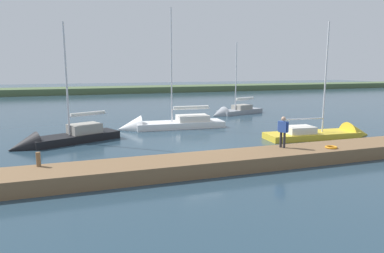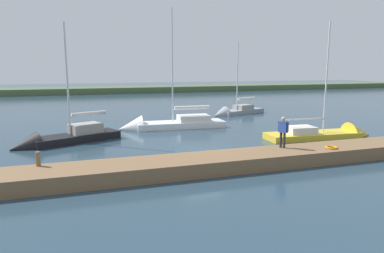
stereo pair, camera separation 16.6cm
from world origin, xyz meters
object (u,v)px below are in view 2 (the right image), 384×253
at_px(mooring_post_near, 38,159).
at_px(sailboat_far_left, 234,113).
at_px(sailboat_behind_pier, 61,141).
at_px(person_on_dock, 283,130).
at_px(sailboat_near_dock, 165,126).
at_px(sailboat_far_right, 329,136).
at_px(life_ring_buoy, 331,147).

xyz_separation_m(mooring_post_near, sailboat_far_left, (-18.40, -18.11, -0.87)).
relative_size(mooring_post_near, sailboat_behind_pier, 0.07).
bearing_deg(person_on_dock, sailboat_near_dock, -100.37).
bearing_deg(person_on_dock, sailboat_far_left, -134.96).
relative_size(sailboat_far_right, sailboat_far_left, 1.08).
distance_m(mooring_post_near, life_ring_buoy, 15.22).
bearing_deg(sailboat_behind_pier, sailboat_far_right, 144.14).
bearing_deg(person_on_dock, sailboat_far_right, -175.05).
bearing_deg(sailboat_behind_pier, person_on_dock, 120.92).
distance_m(life_ring_buoy, sailboat_far_right, 7.06).
xyz_separation_m(sailboat_behind_pier, sailboat_far_left, (-17.83, -9.97, 0.01)).
bearing_deg(sailboat_near_dock, mooring_post_near, 56.45).
bearing_deg(life_ring_buoy, sailboat_near_dock, -64.36).
distance_m(life_ring_buoy, sailboat_near_dock, 14.58).
bearing_deg(person_on_dock, mooring_post_near, -29.23).
distance_m(sailboat_near_dock, sailboat_far_left, 11.44).
bearing_deg(person_on_dock, life_ring_buoy, 131.40).
bearing_deg(life_ring_buoy, sailboat_far_right, -129.35).
bearing_deg(sailboat_far_right, person_on_dock, -143.29).
xyz_separation_m(sailboat_near_dock, person_on_dock, (-3.77, 12.16, 1.56)).
xyz_separation_m(sailboat_far_left, person_on_dock, (5.78, 18.47, 1.57)).
relative_size(sailboat_near_dock, person_on_dock, 6.26).
bearing_deg(sailboat_far_right, sailboat_far_left, 99.12).
xyz_separation_m(mooring_post_near, person_on_dock, (-12.62, 0.36, 0.69)).
bearing_deg(sailboat_far_right, sailboat_near_dock, 148.59).
distance_m(sailboat_far_left, person_on_dock, 19.42).
bearing_deg(life_ring_buoy, sailboat_behind_pier, -33.00).
bearing_deg(sailboat_far_left, sailboat_behind_pier, 9.91).
bearing_deg(person_on_dock, sailboat_behind_pier, -62.78).
height_order(sailboat_far_right, sailboat_far_left, sailboat_far_right).
xyz_separation_m(sailboat_behind_pier, sailboat_far_right, (-19.04, 4.04, -0.08)).
relative_size(mooring_post_near, life_ring_buoy, 1.01).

